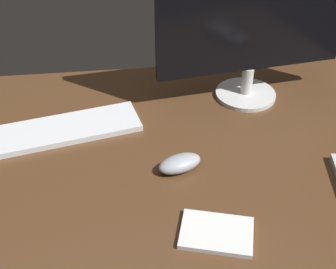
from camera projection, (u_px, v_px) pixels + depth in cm
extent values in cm
cube|color=#4C301C|center=(157.00, 150.00, 118.22)|extent=(140.00, 84.00, 2.00)
cylinder|color=silver|center=(245.00, 94.00, 136.66)|extent=(17.87, 17.87, 1.23)
cylinder|color=silver|center=(247.00, 81.00, 133.83)|extent=(3.41, 3.41, 8.11)
cube|color=black|center=(255.00, 17.00, 121.91)|extent=(54.32, 9.18, 31.31)
cube|color=silver|center=(55.00, 131.00, 121.57)|extent=(47.07, 22.05, 1.59)
ellipsoid|color=#999EA5|center=(180.00, 163.00, 109.37)|extent=(12.10, 8.80, 3.88)
cube|color=silver|center=(217.00, 233.00, 94.03)|extent=(17.21, 14.08, 1.13)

